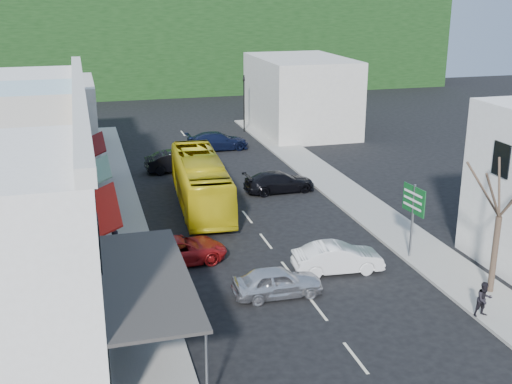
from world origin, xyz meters
name	(u,v)px	position (x,y,z in m)	size (l,w,h in m)	color
ground	(289,271)	(0.00, 0.00, 0.00)	(120.00, 120.00, 0.00)	black
sidewalk_left	(118,216)	(-7.50, 10.00, 0.07)	(3.00, 52.00, 0.15)	gray
sidewalk_right	(349,196)	(7.50, 10.00, 0.07)	(3.00, 52.00, 0.15)	gray
shopfront_row	(17,184)	(-12.49, 5.00, 4.00)	(8.25, 30.00, 8.00)	silver
distant_block_left	(45,119)	(-12.00, 27.00, 3.00)	(8.00, 10.00, 6.00)	#B7B2A8
distant_block_right	(300,95)	(11.00, 30.00, 3.50)	(8.00, 12.00, 7.00)	#B7B2A8
hillside	(132,36)	(-1.45, 65.09, 6.73)	(80.00, 26.00, 14.00)	black
bus	(201,182)	(-2.28, 10.80, 1.55)	(2.50, 11.60, 3.10)	gold
car_silver	(277,282)	(-1.33, -2.40, 0.70)	(1.80, 4.40, 1.40)	silver
car_white	(338,258)	(2.26, -0.70, 0.70)	(1.80, 4.40, 1.40)	silver
car_red	(179,250)	(-5.00, 2.40, 0.70)	(1.90, 4.60, 1.40)	maroon
car_black_near	(279,182)	(3.37, 12.27, 0.70)	(1.84, 4.50, 1.40)	black
car_black_far	(177,162)	(-2.51, 19.10, 0.70)	(1.80, 4.40, 1.40)	black
car_navy_far	(217,142)	(1.81, 24.84, 0.70)	(1.84, 4.50, 1.40)	black
pedestrian_left	(117,249)	(-8.03, 2.65, 1.00)	(0.60, 0.40, 1.70)	black
pedestrian_right	(484,297)	(6.30, -6.68, 1.00)	(0.70, 0.44, 1.70)	black
direction_sign	(412,222)	(6.40, -0.25, 1.98)	(0.39, 1.80, 3.97)	#105021
street_tree	(499,217)	(8.00, -4.77, 3.72)	(3.08, 3.08, 7.43)	#34261D
traffic_signal	(244,104)	(5.80, 31.22, 2.69)	(0.60, 1.11, 5.38)	black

